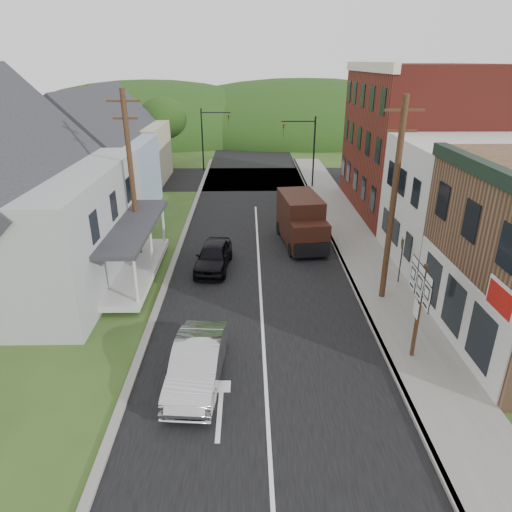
{
  "coord_description": "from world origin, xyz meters",
  "views": [
    {
      "loc": [
        -0.56,
        -15.06,
        10.19
      ],
      "look_at": [
        -0.23,
        3.52,
        2.2
      ],
      "focal_mm": 32.0,
      "sensor_mm": 36.0,
      "label": 1
    }
  ],
  "objects_px": {
    "silver_sedan": "(197,364)",
    "dark_sedan": "(214,256)",
    "delivery_van": "(301,221)",
    "route_sign_cluster": "(419,298)",
    "warning_sign": "(401,253)"
  },
  "relations": [
    {
      "from": "dark_sedan",
      "to": "route_sign_cluster",
      "type": "height_order",
      "value": "route_sign_cluster"
    },
    {
      "from": "silver_sedan",
      "to": "route_sign_cluster",
      "type": "bearing_deg",
      "value": 13.02
    },
    {
      "from": "delivery_van",
      "to": "silver_sedan",
      "type": "bearing_deg",
      "value": -118.0
    },
    {
      "from": "silver_sedan",
      "to": "warning_sign",
      "type": "bearing_deg",
      "value": 42.67
    },
    {
      "from": "silver_sedan",
      "to": "delivery_van",
      "type": "xyz_separation_m",
      "value": [
        4.9,
        12.75,
        0.72
      ]
    },
    {
      "from": "warning_sign",
      "to": "route_sign_cluster",
      "type": "bearing_deg",
      "value": -90.92
    },
    {
      "from": "dark_sedan",
      "to": "warning_sign",
      "type": "xyz_separation_m",
      "value": [
        9.18,
        -2.1,
        0.97
      ]
    },
    {
      "from": "delivery_van",
      "to": "route_sign_cluster",
      "type": "relative_size",
      "value": 1.46
    },
    {
      "from": "dark_sedan",
      "to": "warning_sign",
      "type": "relative_size",
      "value": 1.73
    },
    {
      "from": "route_sign_cluster",
      "to": "warning_sign",
      "type": "distance_m",
      "value": 6.25
    },
    {
      "from": "silver_sedan",
      "to": "route_sign_cluster",
      "type": "relative_size",
      "value": 1.23
    },
    {
      "from": "dark_sedan",
      "to": "delivery_van",
      "type": "xyz_separation_m",
      "value": [
        4.99,
        3.4,
        0.76
      ]
    },
    {
      "from": "silver_sedan",
      "to": "dark_sedan",
      "type": "relative_size",
      "value": 1.1
    },
    {
      "from": "silver_sedan",
      "to": "dark_sedan",
      "type": "height_order",
      "value": "silver_sedan"
    },
    {
      "from": "dark_sedan",
      "to": "delivery_van",
      "type": "distance_m",
      "value": 6.09
    }
  ]
}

